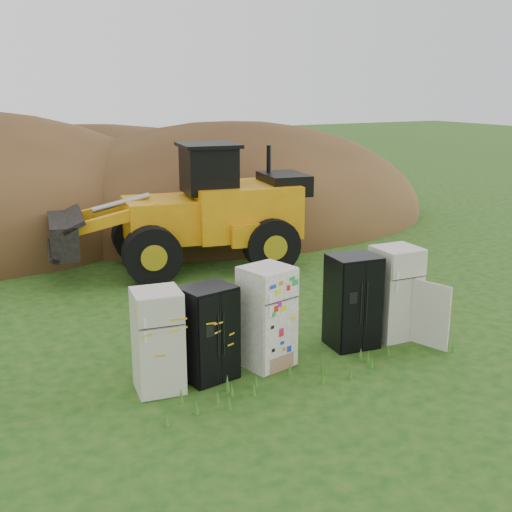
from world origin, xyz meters
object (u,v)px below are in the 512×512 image
Objects in this scene: fridge_sticker at (267,317)px; wheel_loader at (179,208)px; fridge_leftmost at (158,341)px; fridge_open_door at (395,292)px; fridge_black_right at (353,301)px; fridge_black_side at (209,333)px.

wheel_loader is (0.95, 6.57, 0.77)m from fridge_sticker.
fridge_open_door is at bearing 8.03° from fridge_leftmost.
fridge_black_right is 1.01m from fridge_open_door.
fridge_sticker reaches higher than fridge_black_side.
fridge_sticker reaches higher than fridge_leftmost.
wheel_loader reaches higher than fridge_leftmost.
fridge_black_side is 6.95m from wheel_loader.
fridge_leftmost is at bearing -177.15° from fridge_open_door.
fridge_sticker is at bearing -9.76° from fridge_black_side.
fridge_open_door is at bearing 5.00° from fridge_black_right.
fridge_sticker is at bearing 8.54° from fridge_leftmost.
fridge_black_side is at bearing -177.39° from fridge_open_door.
fridge_black_right is (3.91, 0.03, 0.04)m from fridge_leftmost.
fridge_leftmost is 4.92m from fridge_open_door.
fridge_leftmost is 0.25× the size of wheel_loader.
fridge_black_side is 0.89× the size of fridge_open_door.
fridge_black_right is at bearing -72.50° from wheel_loader.
fridge_open_door is (4.01, -0.01, 0.10)m from fridge_black_side.
wheel_loader is at bearing 104.49° from fridge_black_right.
fridge_black_side is at bearing 9.09° from fridge_leftmost.
fridge_leftmost is at bearing -104.91° from wheel_loader.
fridge_black_right is at bearing 8.41° from fridge_leftmost.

